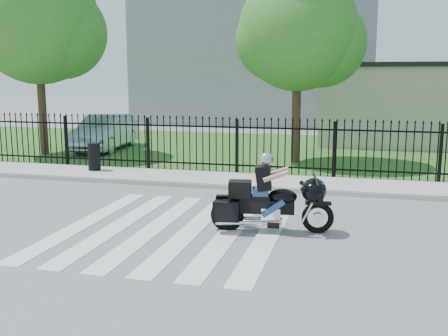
# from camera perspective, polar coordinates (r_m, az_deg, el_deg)

# --- Properties ---
(ground) EXTENTS (120.00, 120.00, 0.00)m
(ground) POSITION_cam_1_polar(r_m,az_deg,el_deg) (11.04, -5.58, -6.64)
(ground) COLOR slate
(ground) RESTS_ON ground
(crosswalk) EXTENTS (5.00, 5.50, 0.01)m
(crosswalk) POSITION_cam_1_polar(r_m,az_deg,el_deg) (11.04, -5.58, -6.61)
(crosswalk) COLOR silver
(crosswalk) RESTS_ON ground
(sidewalk) EXTENTS (40.00, 2.00, 0.12)m
(sidewalk) POSITION_cam_1_polar(r_m,az_deg,el_deg) (15.68, 0.59, -1.33)
(sidewalk) COLOR #ADAAA3
(sidewalk) RESTS_ON ground
(curb) EXTENTS (40.00, 0.12, 0.12)m
(curb) POSITION_cam_1_polar(r_m,az_deg,el_deg) (14.73, -0.32, -2.08)
(curb) COLOR #ADAAA3
(curb) RESTS_ON ground
(grass_strip) EXTENTS (40.00, 12.00, 0.02)m
(grass_strip) POSITION_cam_1_polar(r_m,az_deg,el_deg) (22.46, 4.81, 1.99)
(grass_strip) COLOR #2A5D20
(grass_strip) RESTS_ON ground
(iron_fence) EXTENTS (26.00, 0.04, 1.80)m
(iron_fence) POSITION_cam_1_polar(r_m,az_deg,el_deg) (16.50, 1.42, 2.21)
(iron_fence) COLOR black
(iron_fence) RESTS_ON ground
(tree_left) EXTENTS (4.80, 4.80, 7.58)m
(tree_left) POSITION_cam_1_polar(r_m,az_deg,el_deg) (22.16, -19.68, 14.73)
(tree_left) COLOR #382316
(tree_left) RESTS_ON ground
(tree_mid) EXTENTS (4.20, 4.20, 6.78)m
(tree_mid) POSITION_cam_1_polar(r_m,az_deg,el_deg) (19.11, 8.08, 14.50)
(tree_mid) COLOR #382316
(tree_mid) RESTS_ON ground
(building_low) EXTENTS (10.00, 6.00, 3.50)m
(building_low) POSITION_cam_1_polar(r_m,az_deg,el_deg) (26.20, 21.76, 6.30)
(building_low) COLOR #BAB09B
(building_low) RESTS_ON ground
(building_low_roof) EXTENTS (10.20, 6.20, 0.20)m
(building_low_roof) POSITION_cam_1_polar(r_m,az_deg,el_deg) (26.16, 22.03, 10.34)
(building_low_roof) COLOR black
(building_low_roof) RESTS_ON building_low
(building_tall) EXTENTS (15.00, 10.00, 12.00)m
(building_tall) POSITION_cam_1_polar(r_m,az_deg,el_deg) (36.65, 3.91, 14.53)
(building_tall) COLOR gray
(building_tall) RESTS_ON ground
(motorcycle_rider) EXTENTS (2.52, 1.02, 1.67)m
(motorcycle_rider) POSITION_cam_1_polar(r_m,az_deg,el_deg) (10.72, 4.86, -3.35)
(motorcycle_rider) COLOR black
(motorcycle_rider) RESTS_ON ground
(parked_car) EXTENTS (1.99, 4.63, 1.48)m
(parked_car) POSITION_cam_1_polar(r_m,az_deg,el_deg) (22.86, -12.82, 3.82)
(parked_car) COLOR #9CB7C4
(parked_car) RESTS_ON grass_strip
(litter_bin) EXTENTS (0.50, 0.50, 0.89)m
(litter_bin) POSITION_cam_1_polar(r_m,az_deg,el_deg) (17.44, -13.96, 1.21)
(litter_bin) COLOR black
(litter_bin) RESTS_ON sidewalk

